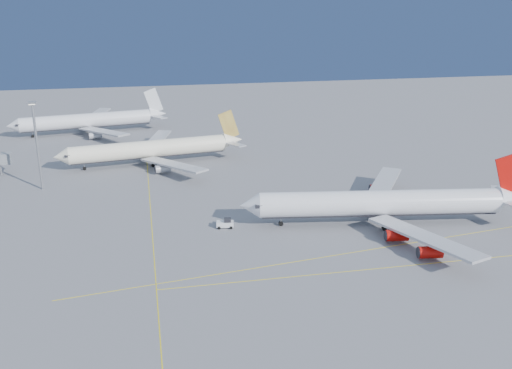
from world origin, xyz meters
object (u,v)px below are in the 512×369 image
object	(u,v)px
airliner_virgin	(386,203)
light_mast	(36,139)
pushback_tug	(226,223)
airliner_etihad	(153,149)
airliner_third	(90,120)

from	to	relation	value
airliner_virgin	light_mast	world-z (taller)	light_mast
pushback_tug	airliner_virgin	bearing A→B (deg)	1.49
airliner_etihad	light_mast	size ratio (longest dim) A/B	2.46
airliner_etihad	pushback_tug	size ratio (longest dim) A/B	14.27
airliner_virgin	pushback_tug	xyz separation A→B (m)	(-39.57, 5.34, -4.29)
airliner_etihad	airliner_third	bearing A→B (deg)	106.88
airliner_third	pushback_tug	size ratio (longest dim) A/B	14.28
pushback_tug	light_mast	xyz separation A→B (m)	(-48.74, 39.67, 14.28)
airliner_virgin	airliner_third	xyz separation A→B (m)	(-79.26, 116.93, -0.18)
airliner_virgin	light_mast	size ratio (longest dim) A/B	2.78
airliner_virgin	airliner_third	size ratio (longest dim) A/B	1.13
airliner_virgin	light_mast	distance (m)	99.62
airliner_etihad	airliner_third	xyz separation A→B (m)	(-24.17, 51.00, 0.12)
airliner_virgin	airliner_etihad	distance (m)	85.92
light_mast	airliner_virgin	bearing A→B (deg)	-27.00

